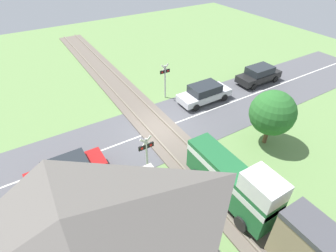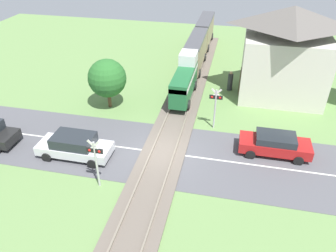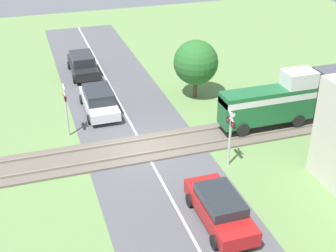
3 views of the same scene
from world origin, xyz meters
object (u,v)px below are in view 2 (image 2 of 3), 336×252
Objects in this scene: car_far_side at (275,144)px; pedestrian_by_station at (230,82)px; train at (197,49)px; car_near_crossing at (75,146)px; station_building at (286,56)px; crossing_signal_west_approach at (96,158)px; crossing_signal_east_approach at (215,103)px.

pedestrian_by_station is at bearing 110.68° from car_far_side.
pedestrian_by_station reaches higher than car_far_side.
pedestrian_by_station is at bearing -50.91° from train.
train is 16.76m from car_near_crossing.
station_building reaches higher than car_near_crossing.
crossing_signal_west_approach is 9.25m from crossing_signal_east_approach.
train reaches higher than car_far_side.
car_far_side is 1.41× the size of crossing_signal_west_approach.
pedestrian_by_station is (8.85, 11.48, -0.00)m from car_near_crossing.
station_building is at bearing 84.65° from car_far_side.
crossing_signal_east_approach is 1.79× the size of pedestrian_by_station.
crossing_signal_west_approach is 15.17m from pedestrian_by_station.
crossing_signal_east_approach is (8.11, 5.12, 1.20)m from car_near_crossing.
car_far_side is 2.53× the size of pedestrian_by_station.
car_far_side is 8.75m from station_building.
crossing_signal_west_approach is at bearing -41.89° from car_near_crossing.
station_building reaches higher than train.
train reaches higher than crossing_signal_west_approach.
crossing_signal_west_approach is (-9.61, -5.12, 1.23)m from car_far_side.
car_far_side is 4.74m from crossing_signal_east_approach.
train is 4.48× the size of car_far_side.
car_far_side is at bearing 28.04° from crossing_signal_west_approach.
car_near_crossing is at bearing -108.48° from train.
crossing_signal_east_approach is 0.42× the size of station_building.
station_building reaches higher than pedestrian_by_station.
car_far_side is (12.10, 2.88, -0.03)m from car_near_crossing.
train is 11.10m from crossing_signal_east_approach.
station_building is 4.25× the size of pedestrian_by_station.
car_near_crossing is 17.24m from station_building.
crossing_signal_east_approach reaches higher than pedestrian_by_station.
station_building reaches higher than crossing_signal_east_approach.
car_far_side is 0.59× the size of station_building.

